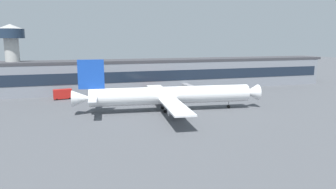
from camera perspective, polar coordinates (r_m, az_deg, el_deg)
The scene contains 8 objects.
ground_plane at distance 109.26m, azimuth 4.96°, elevation -2.89°, with size 600.00×600.00×0.00m, color #4C4F54.
terminal_building at distance 154.21m, azimuth -1.88°, elevation 3.69°, with size 180.92×14.91×14.66m.
airliner at distance 107.11m, azimuth 0.15°, elevation -0.16°, with size 64.86×55.62×17.90m.
control_tower at distance 152.89m, azimuth -26.43°, elevation 7.06°, with size 11.23×11.23×30.68m.
catering_truck at distance 135.38m, azimuth -18.62°, elevation 0.12°, with size 7.54×3.81×4.15m.
belt_loader at distance 156.86m, azimuth 12.62°, elevation 1.28°, with size 4.04×6.70×1.95m.
stair_truck at distance 141.51m, azimuth -2.82°, elevation 0.92°, with size 2.66×6.09×3.55m.
fuel_truck at distance 147.38m, azimuth 3.64°, elevation 1.24°, with size 3.36×8.57×3.35m.
Camera 1 is at (-40.19, -98.65, 24.31)m, focal length 33.62 mm.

